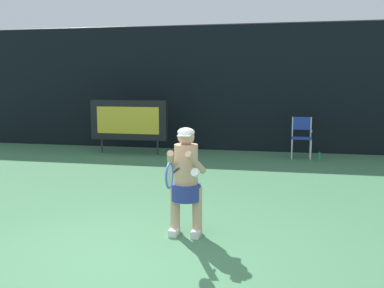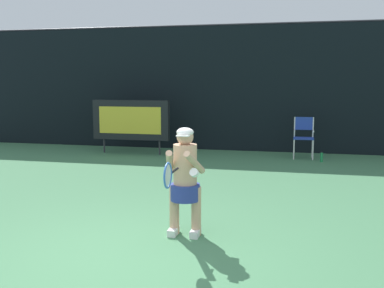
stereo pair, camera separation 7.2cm
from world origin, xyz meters
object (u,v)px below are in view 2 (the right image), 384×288
object	(u,v)px
tennis_player	(185,178)
tennis_racket	(168,175)
water_bottle	(322,157)
scoreboard	(131,120)
umpire_chair	(304,135)

from	to	relation	value
tennis_player	tennis_racket	xyz separation A→B (m)	(-0.03, -0.68, 0.17)
water_bottle	scoreboard	bearing A→B (deg)	177.93
umpire_chair	tennis_player	bearing A→B (deg)	-103.88
umpire_chair	tennis_racket	size ratio (longest dim) A/B	1.79
tennis_racket	water_bottle	bearing A→B (deg)	54.62
umpire_chair	water_bottle	xyz separation A→B (m)	(0.45, -0.51, -0.50)
tennis_racket	scoreboard	bearing A→B (deg)	95.83
scoreboard	umpire_chair	bearing A→B (deg)	3.91
umpire_chair	water_bottle	distance (m)	0.84
scoreboard	water_bottle	size ratio (longest dim) A/B	8.30
scoreboard	water_bottle	distance (m)	5.22
water_bottle	tennis_player	bearing A→B (deg)	-108.88
umpire_chair	tennis_racket	world-z (taller)	tennis_racket
water_bottle	tennis_racket	world-z (taller)	tennis_racket
tennis_racket	tennis_player	bearing A→B (deg)	69.19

